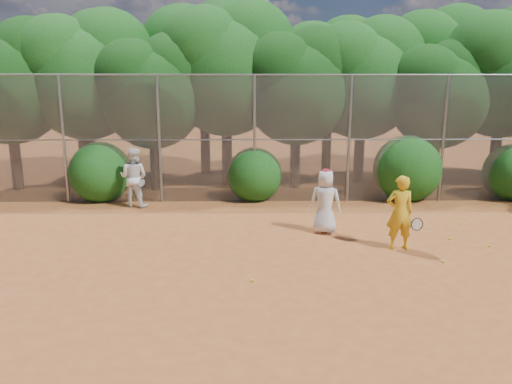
{
  "coord_description": "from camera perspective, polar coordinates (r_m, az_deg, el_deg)",
  "views": [
    {
      "loc": [
        -1.17,
        -9.7,
        3.87
      ],
      "look_at": [
        -1.0,
        2.5,
        1.1
      ],
      "focal_mm": 35.0,
      "sensor_mm": 36.0,
      "label": 1
    }
  ],
  "objects": [
    {
      "name": "tree_3",
      "position": [
        18.57,
        -3.26,
        14.4
      ],
      "size": [
        4.89,
        4.26,
        6.7
      ],
      "color": "black",
      "rests_on": "ground"
    },
    {
      "name": "tree_0",
      "position": [
        19.58,
        -26.38,
        11.68
      ],
      "size": [
        4.38,
        3.81,
        6.0
      ],
      "color": "black",
      "rests_on": "ground"
    },
    {
      "name": "tree_7",
      "position": [
        20.54,
        26.61,
        12.63
      ],
      "size": [
        4.77,
        4.14,
        6.53
      ],
      "color": "black",
      "rests_on": "ground"
    },
    {
      "name": "player_yellow",
      "position": [
        11.93,
        16.11,
        -2.28
      ],
      "size": [
        0.83,
        0.48,
        1.74
      ],
      "rotation": [
        0.0,
        0.0,
        3.2
      ],
      "color": "gold",
      "rests_on": "ground"
    },
    {
      "name": "tree_5",
      "position": [
        19.21,
        12.24,
        13.05
      ],
      "size": [
        4.51,
        3.92,
        6.17
      ],
      "color": "black",
      "rests_on": "ground"
    },
    {
      "name": "ball_3",
      "position": [
        9.88,
        -0.41,
        -10.07
      ],
      "size": [
        0.07,
        0.07,
        0.07
      ],
      "primitive_type": "sphere",
      "color": "#B1D626",
      "rests_on": "ground"
    },
    {
      "name": "tree_12",
      "position": [
        22.33,
        20.06,
        13.69
      ],
      "size": [
        5.02,
        4.37,
        6.88
      ],
      "color": "black",
      "rests_on": "ground"
    },
    {
      "name": "fence_back",
      "position": [
        15.84,
        3.03,
        6.19
      ],
      "size": [
        20.05,
        0.09,
        4.03
      ],
      "color": "gray",
      "rests_on": "ground"
    },
    {
      "name": "tree_11",
      "position": [
        20.6,
        8.46,
        13.48
      ],
      "size": [
        4.64,
        4.03,
        6.35
      ],
      "color": "black",
      "rests_on": "ground"
    },
    {
      "name": "bush_0",
      "position": [
        16.96,
        -17.34,
        2.47
      ],
      "size": [
        2.0,
        2.0,
        2.0
      ],
      "primitive_type": "sphere",
      "color": "#124913",
      "rests_on": "ground"
    },
    {
      "name": "tree_10",
      "position": [
        20.83,
        -5.84,
        14.82
      ],
      "size": [
        5.15,
        4.48,
        7.06
      ],
      "color": "black",
      "rests_on": "ground"
    },
    {
      "name": "ball_0",
      "position": [
        13.21,
        21.27,
        -4.99
      ],
      "size": [
        0.07,
        0.07,
        0.07
      ],
      "primitive_type": "sphere",
      "color": "#B1D626",
      "rests_on": "ground"
    },
    {
      "name": "bush_2",
      "position": [
        17.04,
        16.9,
        2.88
      ],
      "size": [
        2.2,
        2.2,
        2.2
      ],
      "primitive_type": "sphere",
      "color": "#124913",
      "rests_on": "ground"
    },
    {
      "name": "tree_2",
      "position": [
        17.84,
        -11.62,
        11.62
      ],
      "size": [
        3.99,
        3.47,
        5.47
      ],
      "color": "black",
      "rests_on": "ground"
    },
    {
      "name": "tree_4",
      "position": [
        18.02,
        4.81,
        12.4
      ],
      "size": [
        4.19,
        3.64,
        5.73
      ],
      "color": "black",
      "rests_on": "ground"
    },
    {
      "name": "tree_1",
      "position": [
        19.14,
        -18.85,
        13.01
      ],
      "size": [
        4.64,
        4.03,
        6.35
      ],
      "color": "black",
      "rests_on": "ground"
    },
    {
      "name": "player_white",
      "position": [
        15.79,
        -13.81,
        1.64
      ],
      "size": [
        1.02,
        0.89,
        1.83
      ],
      "rotation": [
        0.0,
        0.0,
        2.92
      ],
      "color": "white",
      "rests_on": "ground"
    },
    {
      "name": "tree_9",
      "position": [
        21.64,
        -19.57,
        13.32
      ],
      "size": [
        4.83,
        4.2,
        6.62
      ],
      "color": "black",
      "rests_on": "ground"
    },
    {
      "name": "ball_1",
      "position": [
        11.57,
        20.6,
        -7.44
      ],
      "size": [
        0.07,
        0.07,
        0.07
      ],
      "primitive_type": "sphere",
      "color": "#B1D626",
      "rests_on": "ground"
    },
    {
      "name": "ball_2",
      "position": [
        13.03,
        25.1,
        -5.59
      ],
      "size": [
        0.07,
        0.07,
        0.07
      ],
      "primitive_type": "sphere",
      "color": "#B1D626",
      "rests_on": "ground"
    },
    {
      "name": "ground",
      "position": [
        10.51,
        5.71,
        -8.89
      ],
      "size": [
        80.0,
        80.0,
        0.0
      ],
      "primitive_type": "plane",
      "color": "#9F5224",
      "rests_on": "ground"
    },
    {
      "name": "player_teen",
      "position": [
        12.81,
        7.93,
        -1.06
      ],
      "size": [
        0.92,
        0.73,
        1.67
      ],
      "rotation": [
        0.0,
        0.0,
        2.85
      ],
      "color": "silver",
      "rests_on": "ground"
    },
    {
      "name": "bush_1",
      "position": [
        16.28,
        -0.18,
        2.28
      ],
      "size": [
        1.8,
        1.8,
        1.8
      ],
      "primitive_type": "sphere",
      "color": "#124913",
      "rests_on": "ground"
    },
    {
      "name": "tree_6",
      "position": [
        18.97,
        20.33,
        10.8
      ],
      "size": [
        3.86,
        3.36,
        5.29
      ],
      "color": "black",
      "rests_on": "ground"
    },
    {
      "name": "ball_4",
      "position": [
        14.67,
        22.23,
        -3.34
      ],
      "size": [
        0.07,
        0.07,
        0.07
      ],
      "primitive_type": "sphere",
      "color": "#B1D626",
      "rests_on": "ground"
    }
  ]
}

